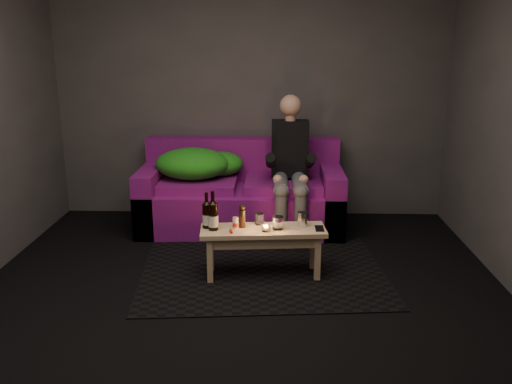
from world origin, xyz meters
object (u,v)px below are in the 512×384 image
person (290,164)px  steel_cup (303,219)px  beer_bottle_a (207,215)px  sofa (241,197)px  beer_bottle_b (213,216)px  coffee_table (263,237)px

person → steel_cup: bearing=-85.5°
person → beer_bottle_a: (-0.67, -1.02, -0.18)m
person → steel_cup: person is taller
sofa → steel_cup: 1.25m
sofa → beer_bottle_b: sofa is taller
coffee_table → beer_bottle_b: (-0.38, -0.04, 0.18)m
beer_bottle_b → steel_cup: size_ratio=2.73×
coffee_table → steel_cup: steel_cup is taller
sofa → beer_bottle_a: sofa is taller
sofa → coffee_table: sofa is taller
coffee_table → beer_bottle_a: size_ratio=3.50×
coffee_table → sofa: bearing=101.4°
coffee_table → steel_cup: 0.34m
beer_bottle_a → person: bearing=56.6°
person → beer_bottle_b: person is taller
coffee_table → steel_cup: bearing=12.3°
sofa → beer_bottle_b: 1.25m
beer_bottle_b → steel_cup: (0.69, 0.11, -0.06)m
coffee_table → steel_cup: (0.31, 0.07, 0.13)m
sofa → person: size_ratio=1.50×
beer_bottle_a → beer_bottle_b: beer_bottle_b is taller
beer_bottle_b → person: bearing=59.9°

